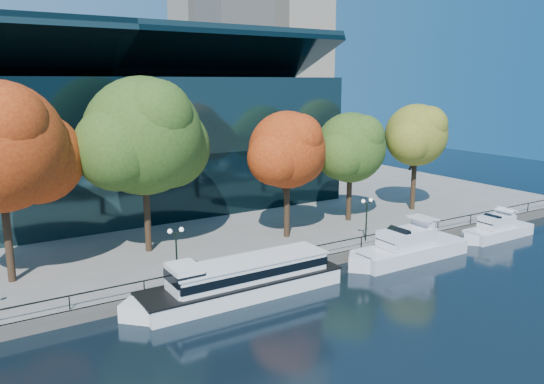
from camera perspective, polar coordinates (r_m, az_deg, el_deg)
ground at (r=40.55m, az=1.80°, el=-10.78°), size 160.00×160.00×0.00m
promenade at (r=72.19m, az=-14.46°, el=-0.59°), size 90.00×67.08×1.00m
railing at (r=42.43m, az=-0.64°, el=-6.93°), size 88.20×0.08×0.99m
convention_building at (r=65.45m, az=-16.94°, el=5.13°), size 50.00×24.57×21.43m
tour_boat at (r=39.45m, az=-3.63°, el=-9.31°), size 17.07×3.81×3.24m
cruiser_near at (r=48.62m, az=14.27°, el=-5.83°), size 12.65×3.26×3.66m
cruiser_far at (r=58.16m, az=22.96°, el=-3.69°), size 9.17×2.54×3.00m
tree_1 at (r=42.18m, az=-27.07°, el=4.10°), size 11.77×9.65×14.77m
tree_2 at (r=45.98m, az=-13.39°, el=5.62°), size 12.44×10.20×15.05m
tree_3 at (r=49.29m, az=1.82°, el=4.38°), size 8.98×7.37×11.95m
tree_4 at (r=56.04m, az=8.59°, el=4.59°), size 9.14×7.50×11.45m
tree_5 at (r=62.43m, az=15.36°, el=5.78°), size 8.76×7.19×12.11m
lamp_1 at (r=39.89m, az=-10.28°, el=-5.28°), size 1.26×0.36×4.03m
lamp_2 at (r=49.57m, az=10.15°, el=-1.89°), size 1.26×0.36×4.03m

